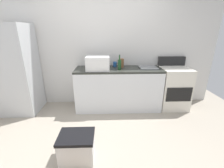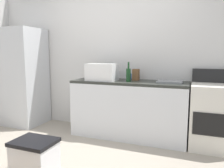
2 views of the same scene
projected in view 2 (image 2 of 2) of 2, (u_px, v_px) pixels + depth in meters
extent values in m
plane|color=#9E9384|center=(75.00, 168.00, 2.55)|extent=(6.00, 6.00, 0.00)
cube|color=silver|center=(119.00, 55.00, 3.81)|extent=(5.00, 0.10, 2.60)
cube|color=silver|center=(129.00, 110.00, 3.50)|extent=(1.80, 0.60, 0.86)
cube|color=#2D302B|center=(129.00, 82.00, 3.44)|extent=(1.80, 0.60, 0.04)
cube|color=silver|center=(24.00, 77.00, 4.12)|extent=(0.68, 0.66, 1.78)
cube|color=silver|center=(213.00, 117.00, 3.06)|extent=(0.60, 0.60, 0.90)
cube|color=black|center=(214.00, 125.00, 2.78)|extent=(0.52, 0.02, 0.30)
cube|color=black|center=(214.00, 76.00, 3.23)|extent=(0.60, 0.08, 0.20)
cube|color=white|center=(102.00, 72.00, 3.48)|extent=(0.46, 0.34, 0.27)
cube|color=slate|center=(170.00, 82.00, 3.22)|extent=(0.36, 0.32, 0.03)
cylinder|color=#193F1E|center=(128.00, 75.00, 3.33)|extent=(0.07, 0.07, 0.20)
cylinder|color=#193F1E|center=(129.00, 65.00, 3.31)|extent=(0.03, 0.03, 0.10)
cylinder|color=#2659A5|center=(129.00, 76.00, 3.63)|extent=(0.08, 0.08, 0.10)
cube|color=brown|center=(136.00, 75.00, 3.52)|extent=(0.10, 0.10, 0.18)
cube|color=silver|center=(35.00, 158.00, 2.42)|extent=(0.44, 0.34, 0.34)
cube|color=black|center=(34.00, 142.00, 2.39)|extent=(0.46, 0.36, 0.04)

